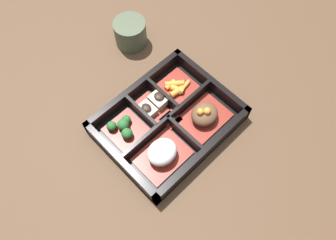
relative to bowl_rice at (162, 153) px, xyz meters
The scene contains 10 objects.
ground_plane 0.09m from the bowl_rice, 142.91° to the right, with size 3.00×3.00×0.00m, color #4C3523.
bento_base 0.09m from the bowl_rice, 142.91° to the right, with size 0.31×0.25×0.01m.
bento_rim 0.09m from the bowl_rice, 141.62° to the right, with size 0.31×0.25×0.05m.
bowl_stew 0.14m from the bowl_rice, behind, with size 0.12×0.09×0.05m.
bowl_rice is the anchor object (origin of this frame).
bowl_carrots 0.19m from the bowl_rice, 145.28° to the right, with size 0.08×0.09×0.02m.
bowl_tofu 0.13m from the bowl_rice, 124.60° to the right, with size 0.08×0.09×0.04m.
bowl_greens 0.11m from the bowl_rice, 80.26° to the right, with size 0.09×0.09×0.03m.
bowl_pickles 0.10m from the bowl_rice, 145.28° to the right, with size 0.04×0.04×0.01m.
tea_cup 0.35m from the bowl_rice, 119.81° to the right, with size 0.09×0.09×0.07m.
Camera 1 is at (0.24, 0.25, 0.72)m, focal length 35.00 mm.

